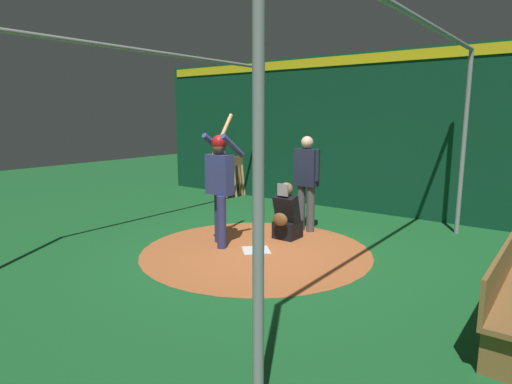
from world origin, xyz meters
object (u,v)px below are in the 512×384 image
at_px(home_plate, 256,250).
at_px(bench, 510,292).
at_px(umpire, 306,178).
at_px(batter, 220,179).
at_px(catcher, 286,217).
at_px(bat_rack, 239,177).

height_order(home_plate, bench, bench).
bearing_deg(umpire, batter, -22.86).
bearing_deg(catcher, batter, -34.98).
xyz_separation_m(home_plate, umpire, (-1.52, 0.01, 0.97)).
bearing_deg(bench, umpire, -121.66).
height_order(home_plate, batter, batter).
height_order(batter, umpire, batter).
xyz_separation_m(catcher, umpire, (-0.65, 0.01, 0.59)).
relative_size(batter, umpire, 1.23).
height_order(home_plate, catcher, catcher).
height_order(bat_rack, bench, bat_rack).
height_order(catcher, umpire, umpire).
height_order(umpire, bat_rack, umpire).
xyz_separation_m(batter, bat_rack, (-3.62, -2.55, -0.62)).
xyz_separation_m(home_plate, bat_rack, (-3.54, -3.22, 0.48)).
bearing_deg(home_plate, batter, -83.16).
relative_size(batter, bat_rack, 2.04).
bearing_deg(bat_rack, catcher, 50.33).
xyz_separation_m(umpire, bench, (2.19, 3.55, -0.53)).
distance_m(batter, bench, 4.32).
distance_m(catcher, bench, 3.88).
distance_m(batter, umpire, 1.74).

